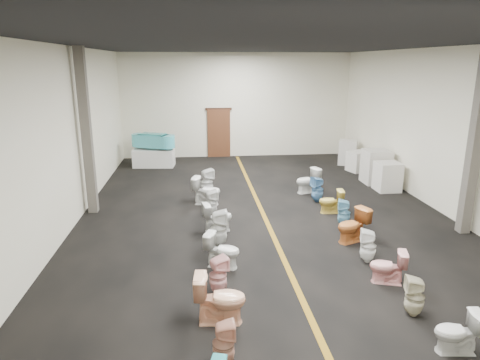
% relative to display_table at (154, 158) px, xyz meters
% --- Properties ---
extents(floor, '(16.00, 16.00, 0.00)m').
position_rel_display_table_xyz_m(floor, '(3.52, -6.35, -0.36)').
color(floor, black).
rests_on(floor, ground).
extents(ceiling, '(16.00, 16.00, 0.00)m').
position_rel_display_table_xyz_m(ceiling, '(3.52, -6.35, 4.14)').
color(ceiling, black).
rests_on(ceiling, ground).
extents(wall_back, '(10.00, 0.00, 10.00)m').
position_rel_display_table_xyz_m(wall_back, '(3.52, 1.65, 1.89)').
color(wall_back, silver).
rests_on(wall_back, ground).
extents(wall_front, '(10.00, 0.00, 10.00)m').
position_rel_display_table_xyz_m(wall_front, '(3.52, -14.35, 1.89)').
color(wall_front, silver).
rests_on(wall_front, ground).
extents(wall_left, '(0.00, 16.00, 16.00)m').
position_rel_display_table_xyz_m(wall_left, '(-1.48, -6.35, 1.89)').
color(wall_left, silver).
rests_on(wall_left, ground).
extents(wall_right, '(0.00, 16.00, 16.00)m').
position_rel_display_table_xyz_m(wall_right, '(8.52, -6.35, 1.89)').
color(wall_right, silver).
rests_on(wall_right, ground).
extents(aisle_stripe, '(0.12, 15.60, 0.01)m').
position_rel_display_table_xyz_m(aisle_stripe, '(3.52, -6.35, -0.35)').
color(aisle_stripe, '#845D13').
rests_on(aisle_stripe, floor).
extents(back_door, '(1.00, 0.10, 2.10)m').
position_rel_display_table_xyz_m(back_door, '(2.72, 1.59, 0.69)').
color(back_door, '#562D19').
rests_on(back_door, floor).
extents(door_frame, '(1.15, 0.08, 0.10)m').
position_rel_display_table_xyz_m(door_frame, '(2.72, 1.60, 1.76)').
color(door_frame, '#331C11').
rests_on(door_frame, back_door).
extents(column_left, '(0.25, 0.25, 4.50)m').
position_rel_display_table_xyz_m(column_left, '(-1.23, -5.35, 1.89)').
color(column_left, '#59544C').
rests_on(column_left, floor).
extents(column_right, '(0.25, 0.25, 4.50)m').
position_rel_display_table_xyz_m(column_right, '(8.27, -7.85, 1.89)').
color(column_right, '#59544C').
rests_on(column_right, floor).
extents(display_table, '(1.67, 0.95, 0.71)m').
position_rel_display_table_xyz_m(display_table, '(0.00, 0.00, 0.00)').
color(display_table, white).
rests_on(display_table, floor).
extents(bathtub, '(1.75, 1.16, 0.55)m').
position_rel_display_table_xyz_m(bathtub, '(-0.00, 0.00, 0.71)').
color(bathtub, '#45B9C8').
rests_on(bathtub, display_table).
extents(appliance_crate_a, '(0.74, 0.74, 0.94)m').
position_rel_display_table_xyz_m(appliance_crate_a, '(7.92, -4.24, 0.12)').
color(appliance_crate_a, silver).
rests_on(appliance_crate_a, floor).
extents(appliance_crate_b, '(0.85, 0.85, 1.16)m').
position_rel_display_table_xyz_m(appliance_crate_b, '(7.92, -3.30, 0.23)').
color(appliance_crate_b, beige).
rests_on(appliance_crate_b, floor).
extents(appliance_crate_c, '(0.86, 0.86, 0.78)m').
position_rel_display_table_xyz_m(appliance_crate_c, '(7.92, -1.64, 0.03)').
color(appliance_crate_c, silver).
rests_on(appliance_crate_c, floor).
extents(appliance_crate_d, '(0.93, 0.93, 1.00)m').
position_rel_display_table_xyz_m(appliance_crate_d, '(7.92, -0.46, 0.14)').
color(appliance_crate_d, silver).
rests_on(appliance_crate_d, floor).
extents(toilet_left_1, '(0.32, 0.31, 0.68)m').
position_rel_display_table_xyz_m(toilet_left_1, '(2.02, -12.11, -0.02)').
color(toilet_left_1, tan).
rests_on(toilet_left_1, floor).
extents(toilet_left_2, '(0.86, 0.54, 0.84)m').
position_rel_display_table_xyz_m(toilet_left_2, '(2.03, -11.07, 0.06)').
color(toilet_left_2, '#FDB992').
rests_on(toilet_left_2, floor).
extents(toilet_left_3, '(0.44, 0.43, 0.72)m').
position_rel_display_table_xyz_m(toilet_left_3, '(2.05, -10.18, 0.00)').
color(toilet_left_3, '#ECAAA9').
rests_on(toilet_left_3, floor).
extents(toilet_left_4, '(0.82, 0.65, 0.73)m').
position_rel_display_table_xyz_m(toilet_left_4, '(2.20, -9.13, 0.01)').
color(toilet_left_4, silver).
rests_on(toilet_left_4, floor).
extents(toilet_left_5, '(0.40, 0.39, 0.86)m').
position_rel_display_table_xyz_m(toilet_left_5, '(2.17, -8.08, 0.07)').
color(toilet_left_5, silver).
rests_on(toilet_left_5, floor).
extents(toilet_left_6, '(0.79, 0.54, 0.74)m').
position_rel_display_table_xyz_m(toilet_left_6, '(2.20, -7.18, 0.01)').
color(toilet_left_6, silver).
rests_on(toilet_left_6, floor).
extents(toilet_left_7, '(0.43, 0.42, 0.73)m').
position_rel_display_table_xyz_m(toilet_left_7, '(2.07, -6.07, 0.01)').
color(toilet_left_7, silver).
rests_on(toilet_left_7, floor).
extents(toilet_left_8, '(0.91, 0.67, 0.83)m').
position_rel_display_table_xyz_m(toilet_left_8, '(1.99, -5.04, 0.06)').
color(toilet_left_8, white).
rests_on(toilet_left_8, floor).
extents(toilet_left_9, '(0.50, 0.50, 0.86)m').
position_rel_display_table_xyz_m(toilet_left_9, '(2.02, -4.16, 0.07)').
color(toilet_left_9, silver).
rests_on(toilet_left_9, floor).
extents(toilet_right_1, '(0.69, 0.44, 0.66)m').
position_rel_display_table_xyz_m(toilet_right_1, '(5.39, -12.19, -0.03)').
color(toilet_right_1, silver).
rests_on(toilet_right_1, floor).
extents(toilet_right_2, '(0.39, 0.39, 0.70)m').
position_rel_display_table_xyz_m(toilet_right_2, '(5.25, -11.22, -0.01)').
color(toilet_right_2, beige).
rests_on(toilet_right_2, floor).
extents(toilet_right_3, '(0.74, 0.55, 0.67)m').
position_rel_display_table_xyz_m(toilet_right_3, '(5.28, -10.12, -0.02)').
color(toilet_right_3, '#FBADAA').
rests_on(toilet_right_3, floor).
extents(toilet_right_4, '(0.42, 0.41, 0.73)m').
position_rel_display_table_xyz_m(toilet_right_4, '(5.25, -9.23, 0.01)').
color(toilet_right_4, white).
rests_on(toilet_right_4, floor).
extents(toilet_right_5, '(0.89, 0.71, 0.80)m').
position_rel_display_table_xyz_m(toilet_right_5, '(5.31, -8.16, 0.04)').
color(toilet_right_5, '#CC7232').
rests_on(toilet_right_5, floor).
extents(toilet_right_6, '(0.40, 0.40, 0.71)m').
position_rel_display_table_xyz_m(toilet_right_6, '(5.45, -7.16, -0.00)').
color(toilet_right_6, '#72B6D6').
rests_on(toilet_right_6, floor).
extents(toilet_right_7, '(0.69, 0.43, 0.68)m').
position_rel_display_table_xyz_m(toilet_right_7, '(5.42, -6.17, -0.02)').
color(toilet_right_7, '#E9C954').
rests_on(toilet_right_7, floor).
extents(toilet_right_8, '(0.45, 0.44, 0.78)m').
position_rel_display_table_xyz_m(toilet_right_8, '(5.32, -5.17, 0.03)').
color(toilet_right_8, '#5E98CB').
rests_on(toilet_right_8, floor).
extents(toilet_right_9, '(0.88, 0.67, 0.80)m').
position_rel_display_table_xyz_m(toilet_right_9, '(5.26, -4.20, 0.04)').
color(toilet_right_9, white).
rests_on(toilet_right_9, floor).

